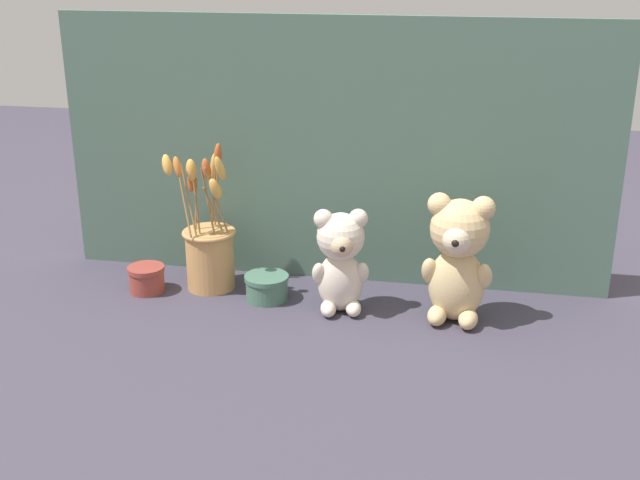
# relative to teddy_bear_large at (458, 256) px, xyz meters

# --- Properties ---
(ground_plane) EXTENTS (4.00, 4.00, 0.00)m
(ground_plane) POSITION_rel_teddy_bear_large_xyz_m (-0.30, 0.02, -0.15)
(ground_plane) COLOR #3D3847
(backdrop_wall) EXTENTS (1.28, 0.02, 0.61)m
(backdrop_wall) POSITION_rel_teddy_bear_large_xyz_m (-0.30, 0.18, 0.16)
(backdrop_wall) COLOR #4C6B5B
(backdrop_wall) RESTS_ON ground
(teddy_bear_large) EXTENTS (0.15, 0.14, 0.28)m
(teddy_bear_large) POSITION_rel_teddy_bear_large_xyz_m (0.00, 0.00, 0.00)
(teddy_bear_large) COLOR #DBBC84
(teddy_bear_large) RESTS_ON ground
(teddy_bear_medium) EXTENTS (0.13, 0.12, 0.23)m
(teddy_bear_medium) POSITION_rel_teddy_bear_large_xyz_m (-0.25, -0.00, -0.02)
(teddy_bear_medium) COLOR beige
(teddy_bear_medium) RESTS_ON ground
(flower_vase) EXTENTS (0.16, 0.14, 0.34)m
(flower_vase) POSITION_rel_teddy_bear_large_xyz_m (-0.57, 0.07, -0.05)
(flower_vase) COLOR tan
(flower_vase) RESTS_ON ground
(decorative_tin_tall) EXTENTS (0.10, 0.10, 0.06)m
(decorative_tin_tall) POSITION_rel_teddy_bear_large_xyz_m (-0.42, 0.03, -0.12)
(decorative_tin_tall) COLOR #47705B
(decorative_tin_tall) RESTS_ON ground
(decorative_tin_short) EXTENTS (0.08, 0.08, 0.06)m
(decorative_tin_short) POSITION_rel_teddy_bear_large_xyz_m (-0.70, 0.02, -0.11)
(decorative_tin_short) COLOR #993D33
(decorative_tin_short) RESTS_ON ground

